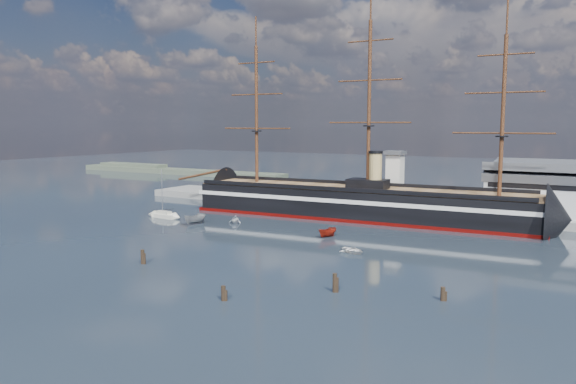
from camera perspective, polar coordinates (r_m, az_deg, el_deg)
The scene contains 14 objects.
ground at distance 128.18m, azimuth 4.43°, elevation -4.00°, with size 600.00×600.00×0.00m, color #1E242E.
quay at distance 157.72m, azimuth 13.48°, elevation -2.11°, with size 180.00×18.00×2.00m, color slate.
quay_tower at distance 155.85m, azimuth 10.80°, elevation 1.47°, with size 5.00×5.00×15.00m.
shoreline at distance 285.66m, azimuth -12.55°, elevation 2.19°, with size 120.00×10.00×4.00m.
warship at distance 146.80m, azimuth 6.72°, elevation -1.03°, with size 113.34×21.55×53.94m.
sailboat at distance 149.17m, azimuth -12.47°, elevation -2.28°, with size 8.16×3.31×12.69m.
motorboat_a at distance 138.40m, azimuth -9.42°, elevation -3.26°, with size 7.64×2.80×3.06m, color gray.
motorboat_b at distance 107.38m, azimuth 6.56°, elevation -6.17°, with size 3.16×1.27×1.48m, color white.
motorboat_c at distance 121.32m, azimuth 4.02°, elevation -4.62°, with size 6.19×2.27×2.48m, color maroon.
motorboat_d at distance 138.98m, azimuth -5.39°, elevation -3.15°, with size 5.62×2.43×2.06m, color silver.
piling_near_left at distance 101.75m, azimuth -14.54°, elevation -7.09°, with size 0.64×0.64×3.25m, color black.
piling_near_mid at distance 79.38m, azimuth -6.57°, elevation -10.91°, with size 0.64×0.64×2.82m, color black.
piling_near_right at distance 82.94m, azimuth 4.76°, elevation -10.10°, with size 0.64×0.64×3.50m, color black.
piling_far_right at distance 81.67m, azimuth 15.43°, elevation -10.61°, with size 0.64×0.64×2.66m, color black.
Camera 1 is at (55.04, -73.19, 24.28)m, focal length 35.00 mm.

